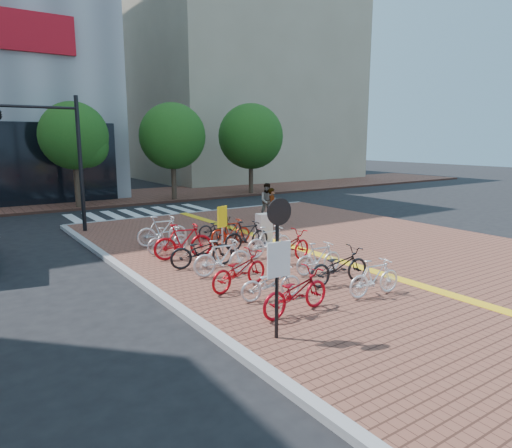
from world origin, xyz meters
TOP-DOWN VIEW (x-y plane):
  - ground at (0.00, 0.00)m, footprint 120.00×120.00m
  - tactile_strip at (2.00, -5.00)m, footprint 0.40×34.00m
  - kerb_west at (-4.00, -5.00)m, footprint 0.25×34.00m
  - kerb_north at (3.00, 12.00)m, footprint 14.00×0.25m
  - far_sidewalk at (0.00, 21.00)m, footprint 70.00×8.00m
  - building_beige at (18.00, 32.00)m, footprint 20.00×18.00m
  - crosswalk at (0.50, 14.00)m, footprint 7.50×4.00m
  - street_trees at (5.04, 17.45)m, footprint 16.20×4.60m
  - bike_0 at (-2.02, -2.36)m, footprint 1.97×0.84m
  - bike_1 at (-1.92, -1.30)m, footprint 1.67×0.83m
  - bike_2 at (-2.13, -0.18)m, footprint 1.98×1.03m
  - bike_3 at (-1.89, 1.11)m, footprint 1.81×0.74m
  - bike_4 at (-1.98, 2.19)m, footprint 2.07×1.07m
  - bike_5 at (-2.02, 3.42)m, footprint 2.02×0.94m
  - bike_6 at (-2.14, 4.39)m, footprint 1.58×0.56m
  - bike_7 at (-1.86, 5.54)m, footprint 1.92×0.81m
  - bike_8 at (0.35, -2.56)m, footprint 1.62×0.62m
  - bike_9 at (0.28, -1.37)m, footprint 1.97×0.84m
  - bike_10 at (0.48, -0.35)m, footprint 1.61×0.59m
  - bike_11 at (0.48, 1.08)m, footprint 2.05×1.03m
  - bike_12 at (0.46, 2.06)m, footprint 1.75×0.54m
  - bike_13 at (0.36, 3.28)m, footprint 1.76×0.61m
  - bike_14 at (0.34, 4.34)m, footprint 1.65×0.60m
  - bike_15 at (0.51, 5.59)m, footprint 1.70×0.78m
  - pedestrian_a at (4.10, 6.86)m, footprint 0.72×0.68m
  - pedestrian_b at (4.83, 8.23)m, footprint 1.05×0.98m
  - utility_box at (1.32, 3.60)m, footprint 0.55×0.41m
  - yellow_sign at (-0.64, 3.24)m, footprint 0.44×0.18m
  - notice_sign at (-3.14, -3.18)m, footprint 0.52×0.14m
  - traffic_light_pole at (-4.80, 10.06)m, footprint 3.01×1.16m

SIDE VIEW (x-z plane):
  - ground at x=0.00m, z-range 0.00..0.00m
  - crosswalk at x=0.50m, z-range 0.00..0.01m
  - far_sidewalk at x=0.00m, z-range 0.00..0.15m
  - kerb_west at x=-4.00m, z-range 0.00..0.15m
  - kerb_north at x=3.00m, z-range 0.00..0.15m
  - tactile_strip at x=2.00m, z-range 0.15..0.16m
  - bike_1 at x=-1.92m, z-range 0.15..0.99m
  - bike_15 at x=0.51m, z-range 0.15..1.01m
  - bike_6 at x=-2.14m, z-range 0.15..1.08m
  - bike_10 at x=0.48m, z-range 0.15..1.09m
  - bike_8 at x=0.35m, z-range 0.15..1.10m
  - bike_14 at x=0.34m, z-range 0.15..1.12m
  - bike_2 at x=-2.13m, z-range 0.15..1.14m
  - bike_9 at x=0.28m, z-range 0.15..1.16m
  - bike_0 at x=-2.02m, z-range 0.15..1.16m
  - bike_11 at x=0.48m, z-range 0.15..1.18m
  - bike_4 at x=-1.98m, z-range 0.15..1.19m
  - bike_13 at x=0.36m, z-range 0.15..1.19m
  - bike_12 at x=0.46m, z-range 0.15..1.19m
  - bike_3 at x=-1.89m, z-range 0.15..1.21m
  - bike_7 at x=-1.86m, z-range 0.15..1.27m
  - utility_box at x=1.32m, z-range 0.15..1.32m
  - bike_5 at x=-2.02m, z-range 0.15..1.32m
  - pedestrian_a at x=4.10m, z-range 0.15..1.81m
  - pedestrian_b at x=4.83m, z-range 0.15..1.89m
  - yellow_sign at x=-0.64m, z-range 0.47..2.12m
  - notice_sign at x=-3.14m, z-range 0.51..3.30m
  - traffic_light_pole at x=-4.80m, z-range 1.22..6.83m
  - street_trees at x=5.04m, z-range 0.92..7.27m
  - building_beige at x=18.00m, z-range 0.00..18.00m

